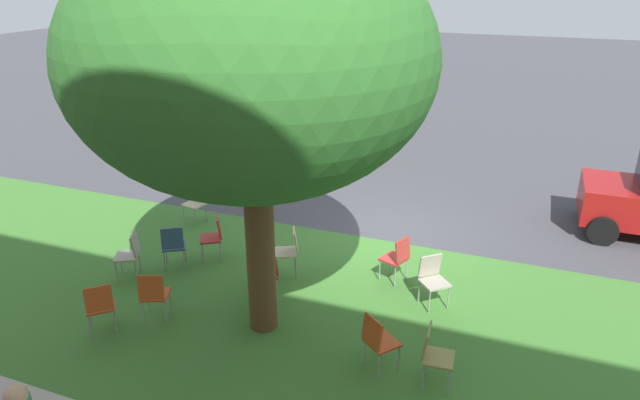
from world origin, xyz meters
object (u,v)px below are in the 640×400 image
(chair_7, at_px, (154,293))
(chair_4, at_px, (433,277))
(street_tree, at_px, (252,62))
(chair_3, at_px, (434,352))
(chair_8, at_px, (378,339))
(chair_11, at_px, (173,244))
(chair_1, at_px, (397,256))
(chair_2, at_px, (130,252))
(chair_0, at_px, (267,271))
(chair_9, at_px, (290,248))
(chair_10, at_px, (100,305))
(chair_6, at_px, (214,234))
(chair_5, at_px, (196,200))

(chair_7, bearing_deg, chair_4, -152.63)
(street_tree, height_order, chair_3, street_tree)
(chair_8, relative_size, chair_11, 1.00)
(chair_1, height_order, chair_2, same)
(chair_0, height_order, chair_4, same)
(chair_0, height_order, chair_1, same)
(chair_0, xyz_separation_m, chair_11, (2.06, -0.29, 0.00))
(chair_0, xyz_separation_m, chair_4, (-2.66, -0.82, 0.00))
(chair_3, relative_size, chair_9, 1.00)
(chair_0, height_order, chair_3, same)
(chair_4, height_order, chair_10, same)
(chair_3, xyz_separation_m, chair_6, (4.61, -2.06, 0.00))
(street_tree, height_order, chair_4, street_tree)
(chair_8, height_order, chair_9, same)
(chair_10, relative_size, chair_11, 1.00)
(chair_6, bearing_deg, chair_3, 155.94)
(chair_10, bearing_deg, chair_1, -140.79)
(chair_3, height_order, chair_11, same)
(street_tree, relative_size, chair_2, 6.77)
(chair_3, xyz_separation_m, chair_7, (4.41, 0.11, 0.00))
(chair_5, xyz_separation_m, chair_6, (-1.26, 1.37, 0.00))
(chair_3, xyz_separation_m, chair_9, (3.01, -2.06, 0.00))
(chair_0, bearing_deg, chair_5, -38.81)
(chair_8, height_order, chair_10, same)
(chair_1, relative_size, chair_11, 1.00)
(chair_6, distance_m, chair_11, 0.79)
(chair_0, relative_size, chair_1, 1.00)
(chair_8, distance_m, chair_10, 4.26)
(street_tree, xyz_separation_m, chair_10, (2.23, 1.08, -3.61))
(chair_3, distance_m, chair_8, 0.77)
(chair_2, xyz_separation_m, chair_4, (-5.27, -1.09, 0.00))
(chair_0, distance_m, chair_10, 2.66)
(chair_5, height_order, chair_10, same)
(chair_0, relative_size, chair_7, 1.00)
(chair_7, bearing_deg, street_tree, -163.09)
(chair_9, bearing_deg, street_tree, 99.28)
(chair_5, distance_m, chair_10, 4.21)
(chair_1, height_order, chair_5, same)
(chair_2, bearing_deg, chair_3, 171.09)
(chair_5, relative_size, chair_6, 1.00)
(chair_0, bearing_deg, chair_4, -162.81)
(chair_1, xyz_separation_m, chair_7, (3.30, 2.58, 0.00))
(chair_7, bearing_deg, chair_3, -178.57)
(chair_1, xyz_separation_m, chair_2, (4.54, 1.59, 0.00))
(chair_1, bearing_deg, chair_3, 114.10)
(chair_4, bearing_deg, chair_5, -14.83)
(chair_1, xyz_separation_m, chair_10, (3.87, 3.15, 0.00))
(chair_10, bearing_deg, chair_5, -77.57)
(street_tree, relative_size, chair_6, 6.77)
(street_tree, relative_size, chair_1, 6.77)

